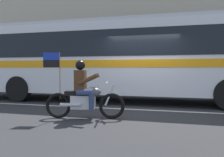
% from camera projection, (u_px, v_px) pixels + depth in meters
% --- Properties ---
extents(ground_plane, '(60.00, 60.00, 0.00)m').
position_uv_depth(ground_plane, '(142.00, 107.00, 8.00)').
color(ground_plane, '#2B2B2D').
extents(sidewalk_curb, '(28.00, 3.80, 0.15)m').
position_uv_depth(sidewalk_curb, '(154.00, 91.00, 12.93)').
color(sidewalk_curb, gray).
rests_on(sidewalk_curb, ground_plane).
extents(lane_center_stripe, '(26.60, 0.14, 0.01)m').
position_uv_depth(lane_center_stripe, '(140.00, 110.00, 7.42)').
color(lane_center_stripe, silver).
rests_on(lane_center_stripe, ground_plane).
extents(office_building_facade, '(28.00, 0.89, 11.64)m').
position_uv_depth(office_building_facade, '(157.00, 1.00, 14.90)').
color(office_building_facade, '#B2A893').
rests_on(office_building_facade, ground_plane).
extents(transit_bus, '(13.47, 2.65, 3.22)m').
position_uv_depth(transit_bus, '(124.00, 56.00, 9.31)').
color(transit_bus, silver).
rests_on(transit_bus, ground_plane).
extents(motorcycle_with_rider, '(2.16, 0.77, 1.78)m').
position_uv_depth(motorcycle_with_rider, '(84.00, 94.00, 6.08)').
color(motorcycle_with_rider, black).
rests_on(motorcycle_with_rider, ground_plane).
extents(fire_hydrant, '(0.22, 0.30, 0.75)m').
position_uv_depth(fire_hydrant, '(220.00, 85.00, 11.23)').
color(fire_hydrant, gold).
rests_on(fire_hydrant, sidewalk_curb).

